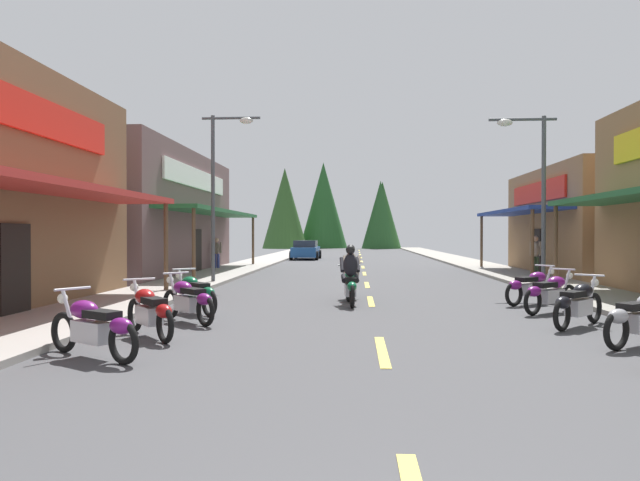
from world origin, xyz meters
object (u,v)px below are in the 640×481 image
at_px(rider_cruising_trailing, 351,276).
at_px(pedestrian_by_shop, 535,253).
at_px(parked_car_curbside, 306,250).
at_px(motorcycle_parked_right_5, 532,286).
at_px(motorcycle_parked_left_2, 188,299).
at_px(motorcycle_parked_right_3, 578,303).
at_px(motorcycle_parked_right_4, 551,292).
at_px(streetlamp_left, 222,174).
at_px(pedestrian_browsing, 217,251).
at_px(motorcycle_parked_left_3, 194,293).
at_px(streetlamp_right, 533,176).
at_px(motorcycle_parked_left_1, 150,310).
at_px(rider_cruising_lead, 350,280).
at_px(motorcycle_parked_left_0, 93,326).

xyz_separation_m(rider_cruising_trailing, pedestrian_by_shop, (7.74, 8.29, 0.39)).
bearing_deg(parked_car_curbside, motorcycle_parked_right_5, -162.04).
bearing_deg(motorcycle_parked_left_2, motorcycle_parked_right_3, -135.79).
distance_m(motorcycle_parked_right_4, rider_cruising_trailing, 5.39).
height_order(rider_cruising_trailing, parked_car_curbside, rider_cruising_trailing).
bearing_deg(streetlamp_left, pedestrian_browsing, 105.18).
bearing_deg(parked_car_curbside, motorcycle_parked_left_3, -179.64).
relative_size(streetlamp_right, pedestrian_by_shop, 3.18).
bearing_deg(pedestrian_browsing, parked_car_curbside, -0.36).
height_order(motorcycle_parked_right_3, motorcycle_parked_left_1, same).
bearing_deg(motorcycle_parked_left_1, parked_car_curbside, -40.60).
relative_size(streetlamp_right, rider_cruising_lead, 2.66).
bearing_deg(pedestrian_browsing, rider_cruising_trailing, -136.21).
relative_size(streetlamp_left, rider_cruising_lead, 2.91).
relative_size(motorcycle_parked_right_5, motorcycle_parked_left_3, 1.10).
bearing_deg(motorcycle_parked_right_5, streetlamp_left, 114.54).
bearing_deg(pedestrian_browsing, motorcycle_parked_left_2, -153.29).
xyz_separation_m(streetlamp_right, motorcycle_parked_right_5, (-1.10, -3.59, -3.27)).
bearing_deg(motorcycle_parked_left_0, motorcycle_parked_left_1, -65.95).
bearing_deg(motorcycle_parked_left_3, motorcycle_parked_right_5, -118.31).
height_order(streetlamp_left, streetlamp_right, streetlamp_left).
xyz_separation_m(streetlamp_right, motorcycle_parked_left_1, (-9.45, -8.89, -3.27)).
xyz_separation_m(motorcycle_parked_left_2, pedestrian_browsing, (-3.63, 17.19, 0.48)).
relative_size(motorcycle_parked_left_3, pedestrian_by_shop, 0.91).
bearing_deg(motorcycle_parked_left_1, motorcycle_parked_right_5, -98.14).
height_order(streetlamp_left, pedestrian_by_shop, streetlamp_left).
distance_m(motorcycle_parked_right_4, motorcycle_parked_left_0, 10.12).
distance_m(streetlamp_left, rider_cruising_trailing, 7.38).
bearing_deg(motorcycle_parked_left_3, streetlamp_left, -34.37).
height_order(motorcycle_parked_left_1, rider_cruising_lead, rider_cruising_lead).
xyz_separation_m(motorcycle_parked_right_3, motorcycle_parked_left_1, (-8.15, -1.63, 0.00)).
distance_m(motorcycle_parked_right_3, motorcycle_parked_left_2, 7.97).
bearing_deg(motorcycle_parked_left_0, motorcycle_parked_left_3, -60.63).
bearing_deg(pedestrian_by_shop, motorcycle_parked_left_2, 113.16).
relative_size(motorcycle_parked_right_3, rider_cruising_trailing, 0.75).
distance_m(motorcycle_parked_right_5, parked_car_curbside, 27.85).
bearing_deg(parked_car_curbside, pedestrian_by_shop, -146.34).
bearing_deg(streetlamp_right, motorcycle_parked_right_3, -100.21).
xyz_separation_m(motorcycle_parked_right_5, pedestrian_by_shop, (2.96, 9.27, 0.56)).
height_order(motorcycle_parked_right_3, pedestrian_browsing, pedestrian_browsing).
distance_m(motorcycle_parked_left_0, motorcycle_parked_left_3, 4.85).
distance_m(streetlamp_right, motorcycle_parked_left_3, 11.62).
height_order(motorcycle_parked_left_2, rider_cruising_lead, rider_cruising_lead).
bearing_deg(motorcycle_parked_right_5, motorcycle_parked_left_0, -176.52).
height_order(motorcycle_parked_right_3, motorcycle_parked_left_0, same).
relative_size(streetlamp_left, motorcycle_parked_right_3, 3.87).
xyz_separation_m(rider_cruising_lead, parked_car_curbside, (-3.52, 26.92, 0.03)).
bearing_deg(motorcycle_parked_right_5, parked_car_curbside, 71.44).
height_order(pedestrian_by_shop, pedestrian_browsing, pedestrian_by_shop).
relative_size(streetlamp_left, motorcycle_parked_left_3, 3.82).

